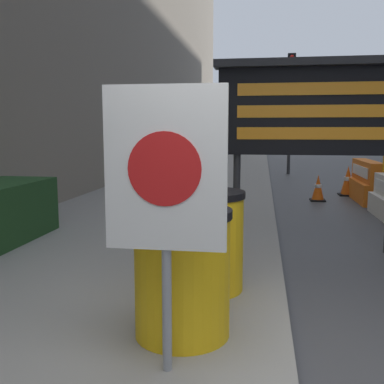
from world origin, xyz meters
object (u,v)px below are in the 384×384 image
Objects in this scene: warning_sign at (165,183)px; jersey_barrier_orange_near at (367,183)px; barrel_drum_foreground at (182,272)px; barrel_drum_middle at (206,240)px; traffic_light_near_curb at (291,88)px; traffic_cone_mid at (318,188)px; traffic_cone_near at (348,181)px; message_board at (315,109)px.

warning_sign reaches higher than jersey_barrier_orange_near.
barrel_drum_foreground and barrel_drum_middle have the same top height.
barrel_drum_middle is at bearing -96.49° from traffic_light_near_curb.
traffic_cone_near is at bearing 50.31° from traffic_cone_mid.
traffic_cone_mid is at bearing -129.69° from traffic_cone_near.
traffic_light_near_curb is (-1.16, 5.42, 2.78)m from traffic_cone_near.
barrel_drum_foreground is at bearing -111.82° from message_board.
warning_sign is 2.37× the size of traffic_cone_near.
barrel_drum_middle is at bearing 86.91° from barrel_drum_foreground.
warning_sign is 3.86m from message_board.
traffic_light_near_curb reaches higher than jersey_barrier_orange_near.
message_board is (1.23, 3.08, 1.30)m from barrel_drum_foreground.
barrel_drum_foreground is at bearing 89.50° from warning_sign.
traffic_cone_near is 0.17× the size of traffic_light_near_curb.
barrel_drum_foreground is 1.55× the size of traffic_cone_mid.
barrel_drum_foreground is 0.90m from warning_sign.
barrel_drum_foreground is at bearing -111.06° from jersey_barrier_orange_near.
traffic_light_near_curb is at bearing 83.96° from warning_sign.
barrel_drum_middle is 13.30m from traffic_light_near_curb.
message_board is at bearing 60.60° from barrel_drum_middle.
traffic_cone_near is at bearing 75.00° from message_board.
traffic_light_near_curb is (1.48, 12.97, 2.54)m from barrel_drum_middle.
traffic_cone_mid is (1.80, 6.53, -0.31)m from barrel_drum_middle.
barrel_drum_middle is at bearing -105.40° from traffic_cone_mid.
traffic_cone_mid is (1.86, 8.05, -1.03)m from warning_sign.
jersey_barrier_orange_near is (2.92, 6.73, -0.19)m from barrel_drum_middle.
traffic_cone_mid is at bearing 77.01° from warning_sign.
barrel_drum_middle is at bearing -119.40° from message_board.
barrel_drum_foreground reaches higher than jersey_barrier_orange_near.
warning_sign is 0.67× the size of message_board.
traffic_light_near_curb is at bearing 92.87° from traffic_cone_mid.
message_board reaches higher than warning_sign.
barrel_drum_middle is 8.00m from traffic_cone_near.
jersey_barrier_orange_near is at bearing -71.47° from traffic_cone_near.
traffic_cone_mid is 7.05m from traffic_light_near_curb.
traffic_light_near_curb is (1.53, 14.49, 1.82)m from warning_sign.
traffic_cone_near is at bearing 72.47° from barrel_drum_foreground.
traffic_cone_near is (2.70, 9.06, -0.96)m from warning_sign.
barrel_drum_foreground is 14.27m from traffic_light_near_curb.
warning_sign is at bearing -106.58° from traffic_cone_near.
traffic_cone_mid is (1.85, 7.52, -0.31)m from barrel_drum_foreground.
warning_sign is 8.32m from traffic_cone_mid.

